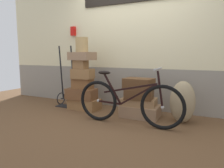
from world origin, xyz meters
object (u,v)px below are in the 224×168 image
suitcase_0 (84,104)px  suitcase_9 (139,84)px  suitcase_2 (83,83)px  suitcase_3 (83,74)px  suitcase_4 (81,64)px  suitcase_7 (139,102)px  suitcase_8 (139,94)px  bicycle (128,102)px  suitcase_1 (81,94)px  suitcase_6 (140,111)px  wicker_basket (82,45)px  burlap_sack (182,102)px  suitcase_5 (82,56)px  luggage_trolley (67,91)px

suitcase_0 → suitcase_9: bearing=2.4°
suitcase_2 → suitcase_3: 0.20m
suitcase_4 → suitcase_7: suitcase_4 is taller
suitcase_0 → suitcase_7: bearing=3.6°
suitcase_8 → bicycle: size_ratio=0.27×
suitcase_1 → suitcase_9: (1.20, 0.03, 0.27)m
bicycle → suitcase_6: bearing=85.3°
wicker_basket → burlap_sack: (1.93, 0.02, -0.96)m
suitcase_1 → suitcase_7: 1.20m
suitcase_2 → wicker_basket: wicker_basket is taller
suitcase_2 → suitcase_8: size_ratio=0.84×
suitcase_3 → suitcase_5: bearing=129.7°
suitcase_2 → suitcase_3: bearing=-52.0°
suitcase_1 → burlap_sack: burlap_sack is taller
luggage_trolley → suitcase_7: bearing=-3.4°
suitcase_3 → suitcase_4: (-0.05, 0.00, 0.18)m
suitcase_3 → suitcase_8: suitcase_3 is taller
suitcase_5 → bicycle: size_ratio=0.28×
suitcase_4 → bicycle: 1.40m
wicker_basket → luggage_trolley: size_ratio=0.22×
suitcase_0 → suitcase_6: bearing=3.8°
wicker_basket → suitcase_8: bearing=-1.2°
suitcase_1 → burlap_sack: size_ratio=0.87×
suitcase_1 → luggage_trolley: 0.51m
suitcase_8 → burlap_sack: (0.73, 0.05, -0.08)m
suitcase_4 → luggage_trolley: bearing=169.5°
suitcase_2 → suitcase_1: bearing=-113.9°
wicker_basket → luggage_trolley: (-0.50, 0.12, -0.99)m
suitcase_6 → burlap_sack: size_ratio=0.96×
suitcase_4 → bicycle: suitcase_4 is taller
luggage_trolley → suitcase_6: bearing=-3.1°
suitcase_5 → suitcase_6: suitcase_5 is taller
suitcase_5 → suitcase_7: suitcase_5 is taller
suitcase_6 → bicycle: bicycle is taller
wicker_basket → bicycle: (1.18, -0.47, -0.94)m
suitcase_6 → suitcase_7: 0.17m
suitcase_7 → suitcase_5: bearing=175.5°
luggage_trolley → suitcase_1: bearing=-17.2°
burlap_sack → suitcase_8: bearing=-176.2°
suitcase_5 → luggage_trolley: luggage_trolley is taller
suitcase_1 → suitcase_2: size_ratio=1.51×
suitcase_1 → suitcase_7: size_ratio=0.98×
suitcase_5 → suitcase_8: suitcase_5 is taller
suitcase_6 → wicker_basket: bearing=180.0°
suitcase_7 → wicker_basket: (-1.19, -0.02, 1.03)m
suitcase_3 → burlap_sack: (1.91, 0.05, -0.39)m
suitcase_5 → suitcase_7: (1.19, 0.02, -0.81)m
suitcase_3 → burlap_sack: suitcase_3 is taller
suitcase_0 → suitcase_1: bearing=-126.1°
suitcase_7 → bicycle: 0.50m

